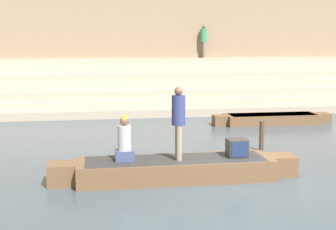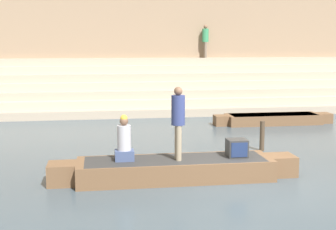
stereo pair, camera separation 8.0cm
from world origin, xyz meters
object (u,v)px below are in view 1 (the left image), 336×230
object	(u,v)px
person_rowing	(125,142)
mooring_post	(262,136)
tv_set	(237,148)
moored_boat_shore	(272,119)
rowboat_main	(175,169)
person_standing	(178,118)
person_on_steps	(204,39)

from	to	relation	value
person_rowing	mooring_post	xyz separation A→B (m)	(4.37, 2.55, -0.50)
person_rowing	tv_set	bearing A→B (deg)	-3.94
moored_boat_shore	mooring_post	world-z (taller)	mooring_post
moored_boat_shore	mooring_post	size ratio (longest dim) A/B	5.32
mooring_post	person_rowing	bearing A→B (deg)	-149.76
mooring_post	rowboat_main	bearing A→B (deg)	-140.31
person_standing	moored_boat_shore	bearing A→B (deg)	38.87
person_standing	moored_boat_shore	size ratio (longest dim) A/B	0.36
person_standing	tv_set	bearing A→B (deg)	-12.63
rowboat_main	tv_set	xyz separation A→B (m)	(1.55, 0.01, 0.46)
person_on_steps	person_standing	bearing A→B (deg)	148.78
person_standing	person_rowing	size ratio (longest dim) A/B	1.59
moored_boat_shore	person_on_steps	world-z (taller)	person_on_steps
mooring_post	person_on_steps	size ratio (longest dim) A/B	0.55
rowboat_main	tv_set	bearing A→B (deg)	3.11
person_rowing	tv_set	size ratio (longest dim) A/B	2.29
person_rowing	person_standing	bearing A→B (deg)	-8.17
tv_set	mooring_post	size ratio (longest dim) A/B	0.52
tv_set	moored_boat_shore	size ratio (longest dim) A/B	0.10
rowboat_main	mooring_post	distance (m)	4.09
person_rowing	person_on_steps	bearing A→B (deg)	66.27
tv_set	moored_boat_shore	world-z (taller)	tv_set
tv_set	person_standing	bearing A→B (deg)	178.18
person_rowing	mooring_post	size ratio (longest dim) A/B	1.20
moored_boat_shore	tv_set	bearing A→B (deg)	-115.96
rowboat_main	moored_boat_shore	xyz separation A→B (m)	(5.23, 7.08, -0.05)
rowboat_main	person_rowing	xyz separation A→B (m)	(-1.23, 0.06, 0.69)
rowboat_main	mooring_post	bearing A→B (deg)	42.47
tv_set	person_on_steps	size ratio (longest dim) A/B	0.29
person_rowing	rowboat_main	bearing A→B (deg)	-5.69
person_rowing	moored_boat_shore	bearing A→B (deg)	44.53
person_standing	mooring_post	distance (m)	4.22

